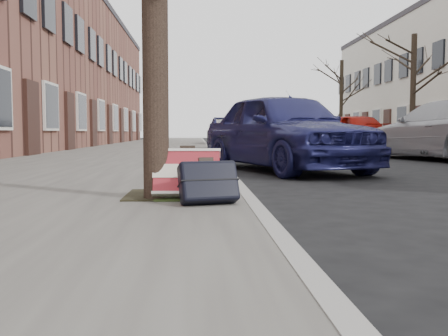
{
  "coord_description": "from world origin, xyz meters",
  "views": [
    {
      "loc": [
        -1.74,
        -3.63,
        0.74
      ],
      "look_at": [
        -1.5,
        0.8,
        0.41
      ],
      "focal_mm": 40.0,
      "sensor_mm": 36.0,
      "label": 1
    }
  ],
  "objects": [
    {
      "name": "car_near_back",
      "position": [
        0.06,
        23.19,
        0.68
      ],
      "size": [
        2.71,
        5.07,
        1.35
      ],
      "primitive_type": "imported",
      "rotation": [
        0.0,
        0.0,
        -0.1
      ],
      "color": "#353539",
      "rests_on": "ground"
    },
    {
      "name": "far_sidewalk",
      "position": [
        7.8,
        15.0,
        0.06
      ],
      "size": [
        4.0,
        70.0,
        0.12
      ],
      "primitive_type": "cube",
      "color": "slate",
      "rests_on": "ground"
    },
    {
      "name": "car_far_back",
      "position": [
        4.71,
        17.45,
        0.76
      ],
      "size": [
        2.99,
        4.76,
        1.51
      ],
      "primitive_type": "imported",
      "rotation": [
        0.0,
        0.0,
        3.43
      ],
      "color": "#980E06",
      "rests_on": "ground"
    },
    {
      "name": "suitcase_red",
      "position": [
        -1.83,
        0.9,
        0.35
      ],
      "size": [
        0.6,
        0.35,
        0.46
      ],
      "primitive_type": "cube",
      "rotation": [
        -0.42,
        0.0,
        -0.04
      ],
      "color": "maroon",
      "rests_on": "near_sidewalk"
    },
    {
      "name": "tree_far_c",
      "position": [
        7.2,
        27.0,
        2.63
      ],
      "size": [
        0.23,
        0.23,
        5.03
      ],
      "primitive_type": "cylinder",
      "color": "black",
      "rests_on": "far_sidewalk"
    },
    {
      "name": "car_near_mid",
      "position": [
        -0.32,
        14.39,
        0.62
      ],
      "size": [
        1.42,
        3.82,
        1.25
      ],
      "primitive_type": "imported",
      "rotation": [
        0.0,
        0.0,
        0.03
      ],
      "color": "#9EA1A6",
      "rests_on": "ground"
    },
    {
      "name": "car_near_front",
      "position": [
        -0.1,
        5.73,
        0.76
      ],
      "size": [
        3.15,
        4.78,
        1.51
      ],
      "primitive_type": "imported",
      "rotation": [
        0.0,
        0.0,
        0.34
      ],
      "color": "#1B1B50",
      "rests_on": "ground"
    },
    {
      "name": "car_far_front",
      "position": [
        4.69,
        8.9,
        0.76
      ],
      "size": [
        3.42,
        5.64,
        1.53
      ],
      "primitive_type": "imported",
      "rotation": [
        0.0,
        0.0,
        3.4
      ],
      "color": "#A6A8AE",
      "rests_on": "ground"
    },
    {
      "name": "suitcase_navy",
      "position": [
        -1.65,
        0.57,
        0.31
      ],
      "size": [
        0.56,
        0.41,
        0.39
      ],
      "primitive_type": "cube",
      "rotation": [
        -0.42,
        0.0,
        0.26
      ],
      "color": "black",
      "rests_on": "near_sidewalk"
    },
    {
      "name": "tree_far_b",
      "position": [
        7.2,
        16.7,
        2.44
      ],
      "size": [
        0.23,
        0.23,
        4.63
      ],
      "primitive_type": "cylinder",
      "color": "black",
      "rests_on": "far_sidewalk"
    },
    {
      "name": "dirt_patch",
      "position": [
        -2.0,
        1.2,
        0.13
      ],
      "size": [
        0.85,
        0.85,
        0.02
      ],
      "primitive_type": "cube",
      "color": "black",
      "rests_on": "near_sidewalk"
    },
    {
      "name": "ground",
      "position": [
        0.0,
        0.0,
        0.0
      ],
      "size": [
        120.0,
        120.0,
        0.0
      ],
      "primitive_type": "plane",
      "color": "black",
      "rests_on": "ground"
    },
    {
      "name": "near_sidewalk",
      "position": [
        -3.7,
        15.0,
        0.06
      ],
      "size": [
        5.0,
        70.0,
        0.12
      ],
      "primitive_type": "cube",
      "color": "slate",
      "rests_on": "ground"
    }
  ]
}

